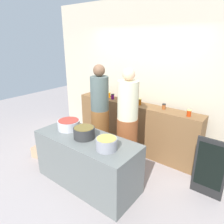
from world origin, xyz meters
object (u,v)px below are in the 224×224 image
at_px(preserve_jar_7, 139,102).
at_px(cooking_pot_right, 107,144).
at_px(cooking_pot_center, 84,133).
at_px(preserve_jar_5, 120,96).
at_px(preserve_jar_6, 128,99).
at_px(cooking_pot_left, 69,125).
at_px(chalkboard_sign, 210,168).
at_px(preserve_jar_3, 109,95).
at_px(preserve_jar_1, 99,92).
at_px(cook_in_cap, 127,128).
at_px(preserve_jar_8, 164,106).
at_px(preserve_jar_9, 189,113).
at_px(cook_with_tongs, 100,118).
at_px(preserve_jar_4, 113,97).
at_px(bread_crate, 44,151).
at_px(preserve_jar_2, 104,94).
at_px(preserve_jar_0, 93,92).

height_order(preserve_jar_7, cooking_pot_right, preserve_jar_7).
relative_size(preserve_jar_7, cooking_pot_center, 0.39).
relative_size(preserve_jar_5, preserve_jar_6, 1.02).
height_order(cooking_pot_left, chalkboard_sign, cooking_pot_left).
height_order(preserve_jar_3, preserve_jar_7, preserve_jar_7).
height_order(preserve_jar_1, cook_in_cap, cook_in_cap).
distance_m(preserve_jar_5, preserve_jar_8, 1.01).
xyz_separation_m(preserve_jar_9, cook_with_tongs, (-1.42, -0.63, -0.24)).
distance_m(cooking_pot_left, chalkboard_sign, 2.27).
bearing_deg(preserve_jar_1, preserve_jar_4, -7.55).
height_order(preserve_jar_7, chalkboard_sign, preserve_jar_7).
bearing_deg(cooking_pot_left, cooking_pot_right, -8.00).
relative_size(preserve_jar_3, preserve_jar_4, 1.11).
height_order(preserve_jar_5, bread_crate, preserve_jar_5).
height_order(cook_in_cap, chalkboard_sign, cook_in_cap).
xyz_separation_m(preserve_jar_9, cooking_pot_left, (-1.54, -1.28, -0.19)).
xyz_separation_m(preserve_jar_6, cook_in_cap, (0.50, -0.78, -0.25)).
bearing_deg(preserve_jar_4, cook_in_cap, -39.96).
distance_m(preserve_jar_7, preserve_jar_8, 0.49).
bearing_deg(chalkboard_sign, preserve_jar_6, 163.41).
bearing_deg(bread_crate, preserve_jar_2, 71.57).
bearing_deg(preserve_jar_4, preserve_jar_9, -1.12).
bearing_deg(cook_with_tongs, chalkboard_sign, 5.15).
bearing_deg(preserve_jar_1, preserve_jar_8, 0.03).
bearing_deg(preserve_jar_9, cooking_pot_left, -140.40).
xyz_separation_m(preserve_jar_0, preserve_jar_2, (0.36, -0.03, 0.01)).
height_order(preserve_jar_9, cook_with_tongs, cook_with_tongs).
distance_m(preserve_jar_0, chalkboard_sign, 2.91).
relative_size(preserve_jar_8, cooking_pot_center, 0.31).
bearing_deg(preserve_jar_2, cook_in_cap, -33.83).
height_order(preserve_jar_6, cooking_pot_center, preserve_jar_6).
bearing_deg(preserve_jar_3, preserve_jar_0, 178.32).
distance_m(preserve_jar_4, preserve_jar_5, 0.16).
bearing_deg(cooking_pot_center, preserve_jar_3, 115.12).
xyz_separation_m(preserve_jar_1, preserve_jar_3, (0.27, -0.00, -0.01)).
relative_size(preserve_jar_2, preserve_jar_3, 0.98).
xyz_separation_m(preserve_jar_3, preserve_jar_5, (0.29, 0.03, 0.00)).
bearing_deg(preserve_jar_4, preserve_jar_7, -0.04).
height_order(cooking_pot_center, chalkboard_sign, cooking_pot_center).
xyz_separation_m(preserve_jar_3, cooking_pot_right, (1.16, -1.49, -0.18)).
relative_size(preserve_jar_9, cooking_pot_right, 0.40).
relative_size(cooking_pot_center, cook_with_tongs, 0.18).
relative_size(preserve_jar_5, cook_in_cap, 0.07).
height_order(cooking_pot_right, chalkboard_sign, cooking_pot_right).
xyz_separation_m(preserve_jar_2, cooking_pot_center, (0.79, -1.42, -0.18)).
xyz_separation_m(preserve_jar_4, preserve_jar_6, (0.37, 0.05, 0.01)).
height_order(preserve_jar_0, preserve_jar_9, preserve_jar_9).
distance_m(preserve_jar_0, cook_with_tongs, 1.14).
bearing_deg(preserve_jar_0, preserve_jar_8, -0.37).
relative_size(preserve_jar_6, preserve_jar_9, 1.13).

